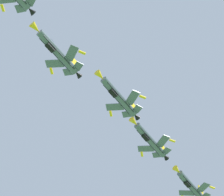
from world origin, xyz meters
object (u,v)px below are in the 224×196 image
at_px(fighter_jet_left_outer, 150,140).
at_px(fighter_jet_right_outer, 191,186).
at_px(fighter_jet_right_wing, 118,96).
at_px(fighter_jet_left_wing, 57,52).

height_order(fighter_jet_left_outer, fighter_jet_right_outer, fighter_jet_left_outer).
bearing_deg(fighter_jet_left_outer, fighter_jet_right_wing, 97.65).
height_order(fighter_jet_right_wing, fighter_jet_left_outer, fighter_jet_left_outer).
bearing_deg(fighter_jet_left_wing, fighter_jet_left_outer, -92.54).
distance_m(fighter_jet_left_wing, fighter_jet_right_wing, 17.73).
distance_m(fighter_jet_right_wing, fighter_jet_right_outer, 35.77).
bearing_deg(fighter_jet_right_wing, fighter_jet_right_outer, -86.74).
relative_size(fighter_jet_left_wing, fighter_jet_right_wing, 1.00).
bearing_deg(fighter_jet_left_outer, fighter_jet_left_wing, 87.46).
bearing_deg(fighter_jet_left_wing, fighter_jet_right_wing, -101.98).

